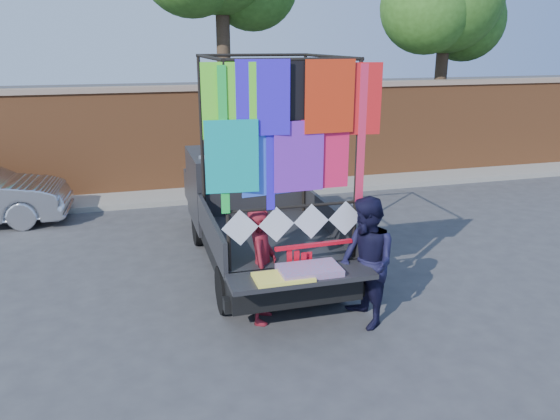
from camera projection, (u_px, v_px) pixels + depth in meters
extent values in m
plane|color=#38383A|center=(263.00, 317.00, 7.51)|extent=(90.00, 90.00, 0.00)
cube|color=#99552C|center=(195.00, 141.00, 13.57)|extent=(30.00, 0.35, 2.50)
cube|color=gray|center=(192.00, 88.00, 13.19)|extent=(30.00, 0.45, 0.12)
cube|color=gray|center=(201.00, 194.00, 13.28)|extent=(30.00, 1.20, 0.12)
cylinder|color=#38281C|center=(224.00, 77.00, 14.50)|extent=(0.36, 0.36, 5.46)
cylinder|color=#38281C|center=(440.00, 88.00, 16.30)|extent=(0.36, 0.36, 4.55)
sphere|color=#2D5919|center=(465.00, 20.00, 16.32)|extent=(2.40, 2.40, 2.40)
sphere|color=#2D5919|center=(427.00, 6.00, 15.14)|extent=(2.60, 2.60, 2.60)
cylinder|color=black|center=(200.00, 227.00, 10.12)|extent=(0.23, 0.68, 0.68)
cylinder|color=black|center=(227.00, 290.00, 7.56)|extent=(0.23, 0.68, 0.68)
cylinder|color=black|center=(283.00, 219.00, 10.54)|extent=(0.23, 0.68, 0.68)
cylinder|color=black|center=(335.00, 277.00, 7.98)|extent=(0.23, 0.68, 0.68)
cube|color=black|center=(260.00, 240.00, 8.95)|extent=(1.75, 4.33, 0.31)
cube|color=black|center=(272.00, 239.00, 8.15)|extent=(1.86, 2.37, 0.10)
cube|color=black|center=(211.00, 230.00, 7.85)|extent=(0.06, 2.37, 0.46)
cube|color=black|center=(329.00, 220.00, 8.32)|extent=(0.06, 2.37, 0.46)
cube|color=black|center=(254.00, 203.00, 9.16)|extent=(1.86, 0.06, 0.46)
cube|color=black|center=(242.00, 186.00, 10.06)|extent=(1.86, 1.65, 1.29)
cube|color=#8C9EAD|center=(247.00, 169.00, 9.51)|extent=(1.65, 0.06, 0.57)
cube|color=#8C9EAD|center=(234.00, 166.00, 10.71)|extent=(1.65, 0.10, 0.72)
cube|color=black|center=(231.00, 184.00, 11.18)|extent=(1.80, 0.93, 0.57)
cube|color=black|center=(301.00, 276.00, 6.82)|extent=(1.86, 0.57, 0.06)
cube|color=black|center=(296.00, 296.00, 7.15)|extent=(1.91, 0.15, 0.19)
cylinder|color=black|center=(226.00, 171.00, 6.54)|extent=(0.05, 0.05, 2.58)
cylinder|color=black|center=(202.00, 141.00, 8.53)|extent=(0.05, 0.05, 2.58)
cylinder|color=black|center=(357.00, 163.00, 6.98)|extent=(0.05, 0.05, 2.58)
cylinder|color=black|center=(304.00, 136.00, 8.97)|extent=(0.05, 0.05, 2.58)
cylinder|color=black|center=(295.00, 59.00, 6.38)|extent=(1.75, 0.05, 0.05)
cylinder|color=black|center=(253.00, 55.00, 8.37)|extent=(1.75, 0.05, 0.05)
cylinder|color=black|center=(209.00, 57.00, 7.15)|extent=(0.05, 2.22, 0.05)
cylinder|color=black|center=(330.00, 56.00, 7.59)|extent=(0.05, 2.22, 0.05)
cylinder|color=black|center=(293.00, 207.00, 6.91)|extent=(1.75, 0.04, 0.04)
cube|color=#5FE628|center=(231.00, 102.00, 6.30)|extent=(0.64, 0.02, 0.88)
cube|color=#321AEF|center=(264.00, 101.00, 6.36)|extent=(0.64, 0.02, 0.88)
cube|color=black|center=(295.00, 100.00, 6.50)|extent=(0.64, 0.02, 0.88)
cube|color=red|center=(327.00, 99.00, 6.56)|extent=(0.64, 0.02, 0.88)
cube|color=red|center=(355.00, 98.00, 6.69)|extent=(0.64, 0.02, 0.88)
cube|color=#0BA6A0|center=(233.00, 159.00, 6.46)|extent=(0.64, 0.02, 0.88)
cube|color=#3564FD|center=(264.00, 157.00, 6.60)|extent=(0.64, 0.02, 0.88)
cube|color=purple|center=(295.00, 156.00, 6.66)|extent=(0.64, 0.02, 0.88)
cube|color=#FF1C51|center=(324.00, 153.00, 6.79)|extent=(0.64, 0.02, 0.88)
cube|color=#19CF43|center=(224.00, 142.00, 6.39)|extent=(0.10, 0.01, 1.75)
cube|color=#E7264B|center=(362.00, 136.00, 6.84)|extent=(0.10, 0.01, 1.75)
cube|color=#2D1AED|center=(270.00, 140.00, 6.53)|extent=(0.10, 0.01, 1.75)
cube|color=white|center=(240.00, 228.00, 6.77)|extent=(0.47, 0.01, 0.47)
cube|color=white|center=(276.00, 225.00, 6.89)|extent=(0.47, 0.01, 0.47)
cube|color=white|center=(311.00, 221.00, 7.01)|extent=(0.47, 0.01, 0.47)
cube|color=white|center=(345.00, 218.00, 7.13)|extent=(0.47, 0.01, 0.47)
cube|color=#FD3853|center=(309.00, 270.00, 6.82)|extent=(0.77, 0.46, 0.08)
cube|color=#FFF350|center=(283.00, 277.00, 6.67)|extent=(0.72, 0.41, 0.04)
imported|color=maroon|center=(262.00, 266.00, 7.22)|extent=(0.57, 0.68, 1.59)
imported|color=black|center=(366.00, 263.00, 7.10)|extent=(0.70, 0.88, 1.75)
cube|color=red|center=(314.00, 245.00, 7.08)|extent=(1.06, 0.09, 0.04)
cube|color=red|center=(290.00, 272.00, 7.08)|extent=(0.07, 0.02, 0.62)
cube|color=red|center=(296.00, 273.00, 7.11)|extent=(0.07, 0.02, 0.62)
cube|color=red|center=(303.00, 273.00, 7.13)|extent=(0.07, 0.02, 0.62)
cube|color=red|center=(309.00, 274.00, 7.16)|extent=(0.07, 0.02, 0.62)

